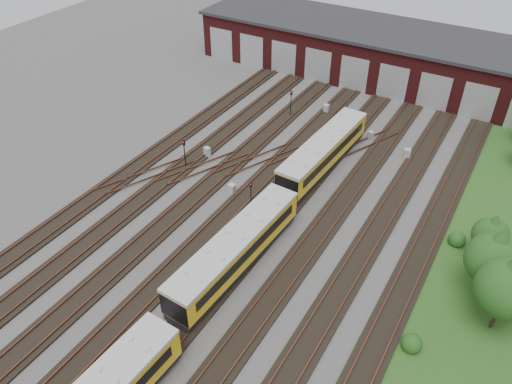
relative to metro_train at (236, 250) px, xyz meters
The scene contains 19 objects.
ground 2.73m from the metro_train, behind, with size 120.00×120.00×0.00m, color #4D4A47.
track_network 2.81m from the metro_train, 169.02° to the left, with size 30.40×70.00×0.33m.
maintenance_shed 39.88m from the metro_train, 92.89° to the left, with size 51.00×12.50×6.35m.
grass_verge 19.72m from the metro_train, 30.04° to the left, with size 8.00×55.00×0.05m, color #214717.
metro_train is the anchor object (origin of this frame).
signal_mast_0 14.87m from the metro_train, 142.42° to the left, with size 0.27×0.26×3.11m.
signal_mast_1 7.59m from the metro_train, 112.42° to the left, with size 0.25×0.23×2.69m.
signal_mast_2 24.97m from the metro_train, 107.84° to the left, with size 0.25×0.23×3.22m.
signal_mast_3 13.45m from the metro_train, 89.72° to the left, with size 0.28×0.27×2.88m.
relay_cabinet_0 16.21m from the metro_train, 133.17° to the left, with size 0.63×0.53×1.06m, color #ACB0B2.
relay_cabinet_1 27.14m from the metro_train, 99.40° to the left, with size 0.63×0.53×1.05m, color #ACB0B2.
relay_cabinet_2 9.50m from the metro_train, 124.90° to the left, with size 0.65×0.54×1.08m, color #ACB0B2.
relay_cabinet_3 23.78m from the metro_train, 84.60° to the left, with size 0.58×0.48×0.96m, color #ACB0B2.
relay_cabinet_4 23.04m from the metro_train, 72.96° to the left, with size 0.65×0.55×1.09m, color #ACB0B2.
tree_2 18.44m from the metro_train, 21.60° to the left, with size 3.93×3.93×6.51m.
tree_3 19.58m from the metro_train, 33.04° to the left, with size 2.80×2.80×4.64m.
tree_4 18.91m from the metro_train, 12.71° to the left, with size 4.19×4.19×6.94m.
bush_0 14.05m from the metro_train, ahead, with size 1.39×1.39×1.39m, color #1C4A15.
bush_1 18.30m from the metro_train, 38.89° to the left, with size 1.41×1.41×1.41m, color #1C4A15.
Camera 1 is at (17.42, -22.73, 28.45)m, focal length 35.00 mm.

